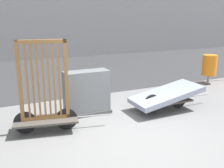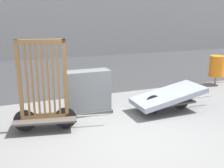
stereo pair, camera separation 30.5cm
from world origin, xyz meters
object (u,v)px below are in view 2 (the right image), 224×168
trash_bin (217,66)px  bike_cart_with_bedframe (45,100)px  bike_cart_with_mattress (168,97)px  utility_cabinet (88,94)px

trash_bin → bike_cart_with_bedframe: bearing=-165.0°
trash_bin → bike_cart_with_mattress: bearing=-151.8°
utility_cabinet → trash_bin: bearing=11.5°
bike_cart_with_mattress → utility_cabinet: (-1.83, 0.58, 0.11)m
bike_cart_with_bedframe → bike_cart_with_mattress: size_ratio=0.90×
bike_cart_with_mattress → utility_cabinet: utility_cabinet is taller
bike_cart_with_bedframe → trash_bin: (5.76, 1.54, -0.01)m
bike_cart_with_mattress → utility_cabinet: size_ratio=1.98×
bike_cart_with_bedframe → utility_cabinet: bike_cart_with_bedframe is taller
bike_cart_with_bedframe → bike_cart_with_mattress: bike_cart_with_bedframe is taller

